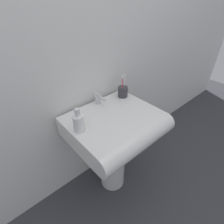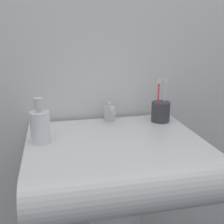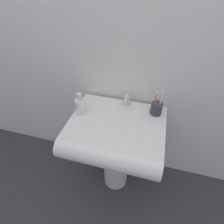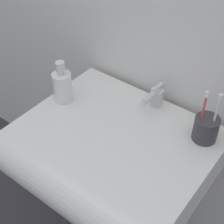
{
  "view_description": "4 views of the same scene",
  "coord_description": "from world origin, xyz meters",
  "views": [
    {
      "loc": [
        -0.65,
        -0.74,
        1.48
      ],
      "look_at": [
        0.0,
        0.01,
        0.79
      ],
      "focal_mm": 28.0,
      "sensor_mm": 36.0,
      "label": 1
    },
    {
      "loc": [
        -0.21,
        -0.94,
        1.16
      ],
      "look_at": [
        -0.0,
        0.02,
        0.86
      ],
      "focal_mm": 45.0,
      "sensor_mm": 36.0,
      "label": 2
    },
    {
      "loc": [
        0.19,
        -0.82,
        1.57
      ],
      "look_at": [
        -0.04,
        0.0,
        0.83
      ],
      "focal_mm": 28.0,
      "sensor_mm": 36.0,
      "label": 3
    },
    {
      "loc": [
        0.48,
        -0.66,
        1.56
      ],
      "look_at": [
        -0.04,
        0.02,
        0.82
      ],
      "focal_mm": 55.0,
      "sensor_mm": 36.0,
      "label": 4
    }
  ],
  "objects": [
    {
      "name": "toothbrush_cup",
      "position": [
        0.24,
        0.14,
        0.81
      ],
      "size": [
        0.08,
        0.08,
        0.19
      ],
      "color": "#38383D",
      "rests_on": "sink_basin"
    },
    {
      "name": "soap_bottle",
      "position": [
        -0.26,
        0.01,
        0.83
      ],
      "size": [
        0.07,
        0.07,
        0.16
      ],
      "color": "white",
      "rests_on": "sink_basin"
    },
    {
      "name": "faucet",
      "position": [
        0.02,
        0.19,
        0.81
      ],
      "size": [
        0.05,
        0.12,
        0.08
      ],
      "color": "silver",
      "rests_on": "sink_basin"
    },
    {
      "name": "sink_basin",
      "position": [
        0.0,
        -0.06,
        0.69
      ],
      "size": [
        0.63,
        0.55,
        0.15
      ],
      "color": "white",
      "rests_on": "sink_pedestal"
    },
    {
      "name": "wall_back",
      "position": [
        0.0,
        0.28,
        1.2
      ],
      "size": [
        5.0,
        0.05,
        2.4
      ],
      "primitive_type": "cube",
      "color": "silver",
      "rests_on": "ground"
    }
  ]
}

